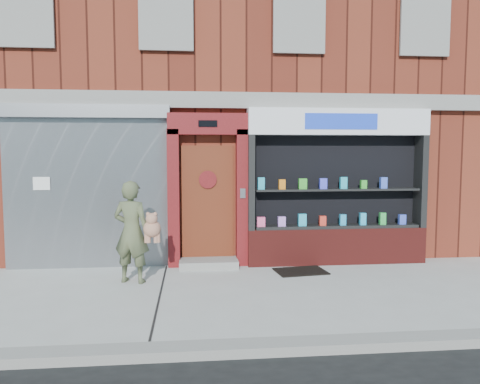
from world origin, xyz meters
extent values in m
plane|color=#9E9E99|center=(0.00, 0.00, 0.00)|extent=(80.00, 80.00, 0.00)
cube|color=gray|center=(0.00, -2.15, 0.06)|extent=(60.00, 0.30, 0.12)
cube|color=#5D2015|center=(0.00, 6.00, 4.00)|extent=(12.00, 8.00, 8.00)
cube|color=gray|center=(0.00, 1.92, 3.15)|extent=(12.00, 0.16, 0.30)
cube|color=black|center=(-4.00, 1.97, 4.80)|extent=(0.90, 0.06, 1.40)
cube|color=gray|center=(-4.00, 1.93, 4.80)|extent=(1.00, 0.06, 1.50)
cube|color=black|center=(-1.50, 1.97, 4.80)|extent=(0.90, 0.06, 1.40)
cube|color=gray|center=(-1.50, 1.93, 4.80)|extent=(1.00, 0.06, 1.50)
cube|color=black|center=(1.00, 1.97, 4.80)|extent=(0.90, 0.06, 1.40)
cube|color=gray|center=(1.00, 1.93, 4.80)|extent=(1.00, 0.06, 1.50)
cube|color=black|center=(3.50, 1.97, 4.80)|extent=(0.90, 0.06, 1.40)
cube|color=gray|center=(3.50, 1.93, 4.80)|extent=(1.00, 0.06, 1.50)
cube|color=gray|center=(-3.00, 1.94, 1.40)|extent=(3.00, 0.10, 2.80)
cube|color=slate|center=(-3.00, 1.88, 2.92)|extent=(3.10, 0.30, 0.24)
cube|color=white|center=(-3.80, 1.88, 1.60)|extent=(0.30, 0.01, 0.24)
cube|color=#530E10|center=(-1.40, 1.86, 1.30)|extent=(0.22, 0.28, 2.60)
cube|color=#530E10|center=(-0.10, 1.86, 1.30)|extent=(0.22, 0.28, 2.60)
cube|color=#530E10|center=(-0.75, 1.86, 2.70)|extent=(1.50, 0.28, 0.40)
cube|color=black|center=(-0.75, 1.71, 2.70)|extent=(0.35, 0.01, 0.12)
cube|color=#5C2210|center=(-0.75, 1.97, 1.20)|extent=(1.00, 0.06, 2.20)
cylinder|color=black|center=(-0.75, 1.93, 1.65)|extent=(0.28, 0.02, 0.28)
cylinder|color=#530E10|center=(-0.75, 1.92, 1.65)|extent=(0.34, 0.02, 0.34)
cube|color=gray|center=(-0.75, 1.70, 0.07)|extent=(1.10, 0.55, 0.15)
cube|color=slate|center=(-0.10, 1.71, 1.40)|extent=(0.10, 0.02, 0.18)
cube|color=maroon|center=(1.75, 1.80, 0.35)|extent=(3.50, 0.40, 0.70)
cube|color=black|center=(0.06, 1.80, 1.60)|extent=(0.12, 0.40, 1.80)
cube|color=black|center=(3.44, 1.80, 1.60)|extent=(0.12, 0.40, 1.80)
cube|color=black|center=(1.75, 1.99, 1.60)|extent=(3.30, 0.03, 1.80)
cube|color=black|center=(1.75, 1.80, 0.73)|extent=(3.20, 0.36, 0.06)
cube|color=black|center=(1.75, 1.80, 1.45)|extent=(3.20, 0.36, 0.04)
cube|color=white|center=(1.75, 1.80, 2.75)|extent=(3.50, 0.40, 0.50)
cube|color=blue|center=(1.75, 1.59, 2.75)|extent=(1.40, 0.01, 0.30)
cube|color=#F9538B|center=(0.25, 1.72, 0.85)|extent=(0.15, 0.09, 0.18)
cube|color=#B67CDF|center=(0.65, 1.72, 0.85)|extent=(0.14, 0.09, 0.19)
cube|color=#27A5C7|center=(1.05, 1.72, 0.88)|extent=(0.15, 0.09, 0.23)
cube|color=red|center=(1.45, 1.72, 0.85)|extent=(0.12, 0.09, 0.19)
cube|color=#2793C5|center=(1.85, 1.72, 0.87)|extent=(0.12, 0.09, 0.21)
cube|color=#2AA1D2|center=(2.25, 1.72, 0.88)|extent=(0.12, 0.09, 0.24)
cube|color=green|center=(2.65, 1.72, 0.88)|extent=(0.12, 0.09, 0.23)
cube|color=blue|center=(3.05, 1.72, 0.86)|extent=(0.13, 0.09, 0.19)
cube|color=#259CBA|center=(0.25, 1.72, 1.58)|extent=(0.13, 0.09, 0.23)
cube|color=orange|center=(0.65, 1.72, 1.56)|extent=(0.12, 0.09, 0.19)
cube|color=green|center=(1.05, 1.72, 1.57)|extent=(0.15, 0.09, 0.20)
cube|color=#4248E1|center=(1.45, 1.72, 1.57)|extent=(0.14, 0.09, 0.20)
cube|color=#26A3BE|center=(1.85, 1.72, 1.58)|extent=(0.13, 0.09, 0.23)
cube|color=green|center=(2.25, 1.72, 1.55)|extent=(0.11, 0.09, 0.16)
cube|color=blue|center=(2.65, 1.72, 1.58)|extent=(0.13, 0.09, 0.22)
imported|color=#50583A|center=(-2.06, 0.82, 0.85)|extent=(0.72, 0.58, 1.71)
sphere|color=#AA6F55|center=(-1.71, 0.69, 0.92)|extent=(0.29, 0.29, 0.29)
sphere|color=#AA6F55|center=(-1.71, 0.64, 1.09)|extent=(0.19, 0.19, 0.19)
sphere|color=#AA6F55|center=(-1.77, 0.64, 1.17)|extent=(0.07, 0.07, 0.07)
sphere|color=#AA6F55|center=(-1.65, 0.64, 1.17)|extent=(0.07, 0.07, 0.07)
cylinder|color=#AA6F55|center=(-1.80, 0.69, 0.78)|extent=(0.07, 0.07, 0.17)
cylinder|color=#AA6F55|center=(-1.61, 0.69, 0.78)|extent=(0.07, 0.07, 0.17)
cylinder|color=#AA6F55|center=(-1.77, 0.67, 0.78)|extent=(0.07, 0.07, 0.17)
cylinder|color=#AA6F55|center=(-1.65, 0.67, 0.78)|extent=(0.07, 0.07, 0.17)
cube|color=black|center=(0.91, 1.19, 0.01)|extent=(0.97, 0.74, 0.02)
camera|label=1|loc=(-1.04, -7.00, 2.18)|focal=35.00mm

